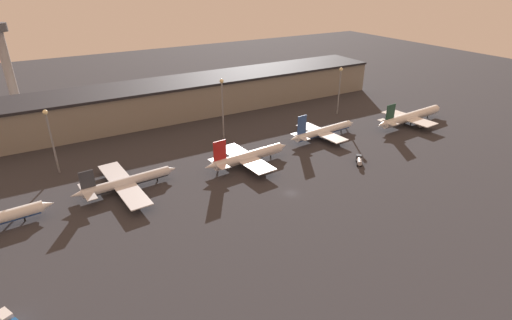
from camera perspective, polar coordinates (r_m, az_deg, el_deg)
ground at (r=139.76m, az=5.02°, el=-4.74°), size 600.00×600.00×0.00m
terminal_building at (r=218.36m, az=-10.11°, el=8.85°), size 230.70×29.78×17.97m
airplane_1 at (r=147.02m, az=-18.08°, el=-3.06°), size 37.47×38.13×10.97m
airplane_2 at (r=157.82m, az=-1.18°, el=0.48°), size 38.76×30.66×13.19m
airplane_3 at (r=186.56m, az=9.56°, el=4.06°), size 39.56×27.51×13.25m
airplane_4 at (r=215.42m, az=21.24°, el=5.78°), size 49.98×27.59×13.18m
service_vehicle_0 at (r=106.95m, az=-31.98°, el=-18.87°), size 4.56×6.20×3.65m
service_vehicle_2 at (r=164.37m, az=14.52°, el=-0.02°), size 5.63×6.37×2.84m
lamp_post_0 at (r=164.62m, az=-27.32°, el=3.36°), size 1.80×1.80×25.18m
lamp_post_1 at (r=179.79m, az=-4.82°, el=8.29°), size 1.80×1.80×27.43m
lamp_post_2 at (r=217.01m, az=11.87°, el=10.47°), size 1.80×1.80×24.86m
control_tower at (r=239.06m, az=-32.12°, el=11.77°), size 9.00×9.00×50.17m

